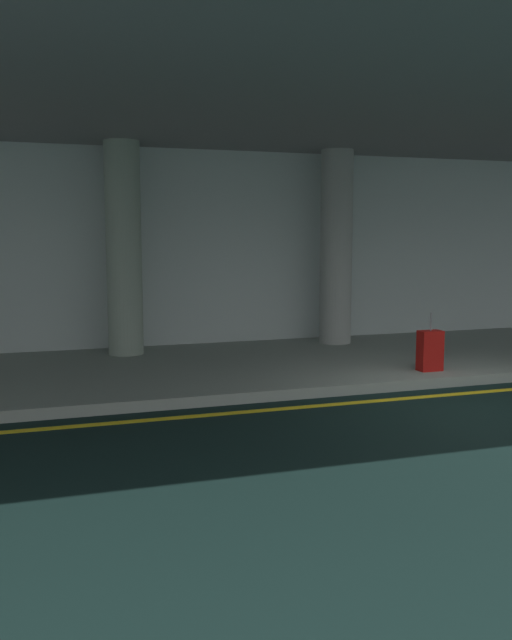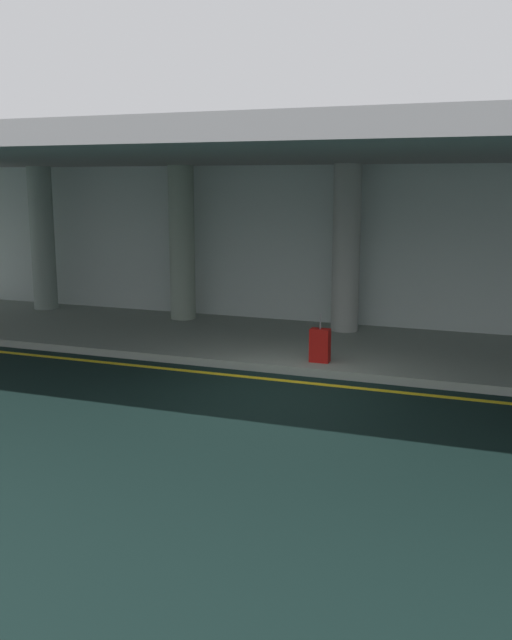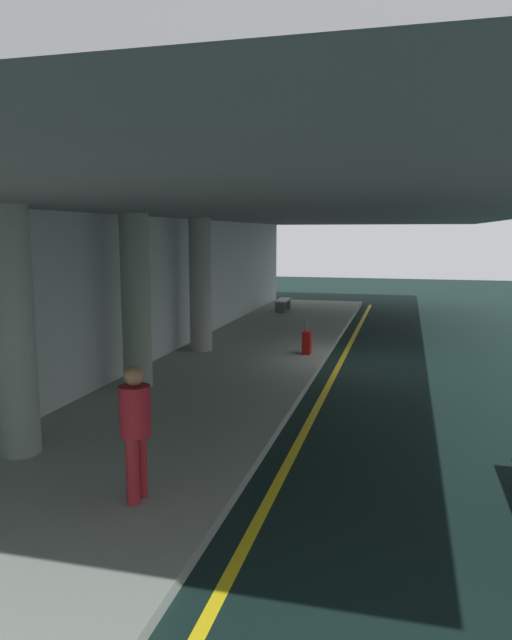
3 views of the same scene
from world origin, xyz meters
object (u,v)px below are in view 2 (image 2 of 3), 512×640
(support_column_center, at_px, (182,243))
(support_column_left_mid, at_px, (42,239))
(suitcase_upright_primary, at_px, (320,345))
(support_column_right_mid, at_px, (346,249))

(support_column_center, bearing_deg, support_column_left_mid, 180.00)
(support_column_left_mid, bearing_deg, support_column_center, 0.00)
(support_column_left_mid, relative_size, support_column_center, 1.00)
(support_column_left_mid, relative_size, suitcase_upright_primary, 4.06)
(support_column_left_mid, relative_size, support_column_right_mid, 1.00)
(support_column_right_mid, height_order, suitcase_upright_primary, support_column_right_mid)
(support_column_left_mid, height_order, suitcase_upright_primary, support_column_left_mid)
(support_column_left_mid, xyz_separation_m, support_column_right_mid, (8.00, 0.00, 0.00))
(support_column_left_mid, xyz_separation_m, suitcase_upright_primary, (8.24, -2.95, -1.51))
(support_column_right_mid, bearing_deg, suitcase_upright_primary, -85.35)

